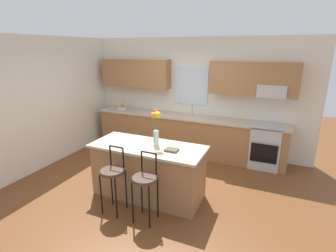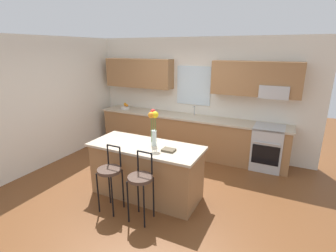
{
  "view_description": "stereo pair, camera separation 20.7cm",
  "coord_description": "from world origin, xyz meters",
  "px_view_note": "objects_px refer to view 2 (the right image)",
  "views": [
    {
      "loc": [
        1.95,
        -3.83,
        2.45
      ],
      "look_at": [
        0.03,
        0.55,
        1.0
      ],
      "focal_mm": 27.46,
      "sensor_mm": 36.0,
      "label": 1
    },
    {
      "loc": [
        2.13,
        -3.74,
        2.45
      ],
      "look_at": [
        0.03,
        0.55,
        1.0
      ],
      "focal_mm": 27.46,
      "sensor_mm": 36.0,
      "label": 2
    }
  ],
  "objects_px": {
    "bar_stool_near": "(110,173)",
    "kitchen_island": "(146,170)",
    "bar_stool_middle": "(141,181)",
    "cookbook": "(169,150)",
    "flower_vase": "(154,125)",
    "oven_range": "(267,147)",
    "fruit_bowl_oranges": "(125,107)"
  },
  "relations": [
    {
      "from": "bar_stool_near",
      "to": "kitchen_island",
      "type": "bearing_deg",
      "value": 65.84
    },
    {
      "from": "bar_stool_middle",
      "to": "cookbook",
      "type": "xyz_separation_m",
      "value": [
        0.17,
        0.56,
        0.3
      ]
    },
    {
      "from": "flower_vase",
      "to": "bar_stool_middle",
      "type": "bearing_deg",
      "value": -77.82
    },
    {
      "from": "kitchen_island",
      "to": "oven_range",
      "type": "bearing_deg",
      "value": 49.53
    },
    {
      "from": "kitchen_island",
      "to": "bar_stool_middle",
      "type": "relative_size",
      "value": 1.82
    },
    {
      "from": "bar_stool_near",
      "to": "bar_stool_middle",
      "type": "height_order",
      "value": "same"
    },
    {
      "from": "fruit_bowl_oranges",
      "to": "cookbook",
      "type": "bearing_deg",
      "value": -42.58
    },
    {
      "from": "flower_vase",
      "to": "cookbook",
      "type": "distance_m",
      "value": 0.47
    },
    {
      "from": "bar_stool_middle",
      "to": "flower_vase",
      "type": "bearing_deg",
      "value": 102.18
    },
    {
      "from": "bar_stool_near",
      "to": "cookbook",
      "type": "height_order",
      "value": "bar_stool_near"
    },
    {
      "from": "oven_range",
      "to": "bar_stool_middle",
      "type": "xyz_separation_m",
      "value": [
        -1.46,
        -2.64,
        0.18
      ]
    },
    {
      "from": "kitchen_island",
      "to": "bar_stool_near",
      "type": "distance_m",
      "value": 0.69
    },
    {
      "from": "bar_stool_near",
      "to": "flower_vase",
      "type": "xyz_separation_m",
      "value": [
        0.41,
        0.65,
        0.64
      ]
    },
    {
      "from": "flower_vase",
      "to": "kitchen_island",
      "type": "bearing_deg",
      "value": -163.45
    },
    {
      "from": "kitchen_island",
      "to": "cookbook",
      "type": "relative_size",
      "value": 9.48
    },
    {
      "from": "bar_stool_middle",
      "to": "fruit_bowl_oranges",
      "type": "relative_size",
      "value": 4.34
    },
    {
      "from": "cookbook",
      "to": "fruit_bowl_oranges",
      "type": "relative_size",
      "value": 0.83
    },
    {
      "from": "bar_stool_middle",
      "to": "fruit_bowl_oranges",
      "type": "distance_m",
      "value": 3.43
    },
    {
      "from": "oven_range",
      "to": "fruit_bowl_oranges",
      "type": "relative_size",
      "value": 3.83
    },
    {
      "from": "bar_stool_near",
      "to": "fruit_bowl_oranges",
      "type": "distance_m",
      "value": 3.12
    },
    {
      "from": "oven_range",
      "to": "fruit_bowl_oranges",
      "type": "bearing_deg",
      "value": 179.53
    },
    {
      "from": "cookbook",
      "to": "kitchen_island",
      "type": "bearing_deg",
      "value": 173.45
    },
    {
      "from": "oven_range",
      "to": "cookbook",
      "type": "height_order",
      "value": "cookbook"
    },
    {
      "from": "flower_vase",
      "to": "fruit_bowl_oranges",
      "type": "distance_m",
      "value": 2.85
    },
    {
      "from": "bar_stool_middle",
      "to": "flower_vase",
      "type": "distance_m",
      "value": 0.93
    },
    {
      "from": "bar_stool_near",
      "to": "cookbook",
      "type": "xyz_separation_m",
      "value": [
        0.72,
        0.56,
        0.3
      ]
    },
    {
      "from": "kitchen_island",
      "to": "fruit_bowl_oranges",
      "type": "xyz_separation_m",
      "value": [
        -1.85,
        2.06,
        0.5
      ]
    },
    {
      "from": "kitchen_island",
      "to": "bar_stool_near",
      "type": "relative_size",
      "value": 1.82
    },
    {
      "from": "bar_stool_near",
      "to": "fruit_bowl_oranges",
      "type": "xyz_separation_m",
      "value": [
        -1.57,
        2.67,
        0.33
      ]
    },
    {
      "from": "oven_range",
      "to": "cookbook",
      "type": "relative_size",
      "value": 4.6
    },
    {
      "from": "oven_range",
      "to": "fruit_bowl_oranges",
      "type": "xyz_separation_m",
      "value": [
        -3.58,
        0.03,
        0.51
      ]
    },
    {
      "from": "kitchen_island",
      "to": "flower_vase",
      "type": "relative_size",
      "value": 3.11
    }
  ]
}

